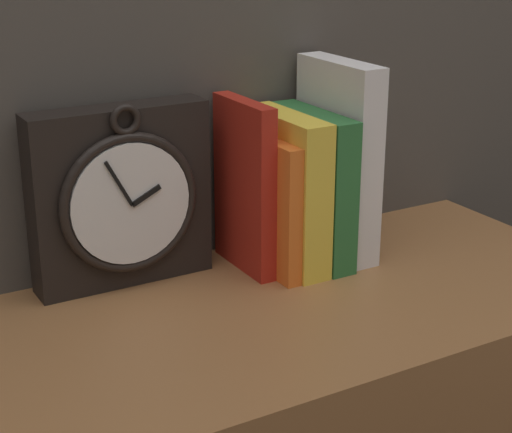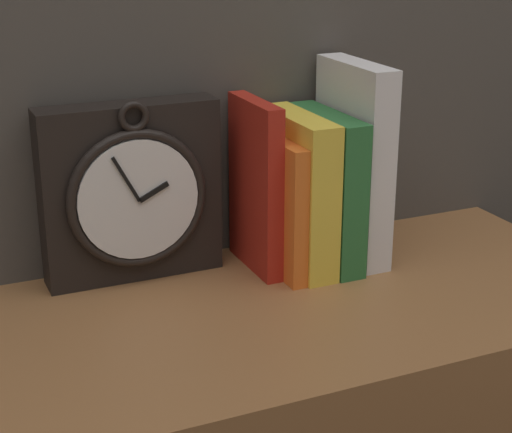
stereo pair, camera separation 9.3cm
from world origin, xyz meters
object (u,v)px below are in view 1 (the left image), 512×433
Objects in this scene: book_slot1_orange at (264,203)px; book_slot3_green at (313,186)px; clock at (122,197)px; book_slot2_yellow at (286,190)px; book_slot0_red at (244,186)px; book_slot4_white at (338,159)px.

book_slot3_green is (0.07, -0.00, 0.01)m from book_slot1_orange.
book_slot3_green is (0.24, -0.05, -0.01)m from clock.
book_slot2_yellow is (0.03, -0.00, 0.01)m from book_slot1_orange.
clock reaches higher than book_slot0_red.
book_slot4_white reaches higher than book_slot0_red.
book_slot4_white is (0.28, -0.04, 0.02)m from clock.
book_slot2_yellow is 0.77× the size of book_slot4_white.
book_slot4_white is at bearing 0.48° from book_slot1_orange.
book_slot2_yellow reaches higher than book_slot3_green.
book_slot0_red is at bearing 163.16° from book_slot2_yellow.
book_slot1_orange is at bearing 177.93° from book_slot3_green.
book_slot2_yellow is at bearing -3.64° from book_slot1_orange.
book_slot0_red is 1.10× the size of book_slot2_yellow.
book_slot3_green is at bearing -175.10° from book_slot4_white.
book_slot3_green is at bearing -11.19° from clock.
book_slot3_green reaches higher than book_slot1_orange.
clock is at bearing 171.08° from book_slot4_white.
book_slot4_white is (0.04, 0.00, 0.03)m from book_slot3_green.
book_slot4_white is at bearing 4.90° from book_slot3_green.
book_slot1_orange is 0.12m from book_slot4_white.
book_slot0_red is 1.26× the size of book_slot1_orange.
book_slot2_yellow is 0.04m from book_slot3_green.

